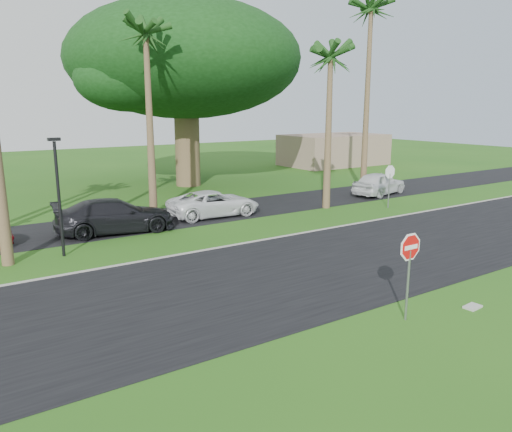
{
  "coord_description": "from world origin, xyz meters",
  "views": [
    {
      "loc": [
        -10.08,
        -11.48,
        5.82
      ],
      "look_at": [
        -0.1,
        3.63,
        1.8
      ],
      "focal_mm": 35.0,
      "sensor_mm": 36.0,
      "label": 1
    }
  ],
  "objects": [
    {
      "name": "palm_center",
      "position": [
        0.0,
        14.0,
        9.16
      ],
      "size": [
        5.0,
        5.0,
        10.5
      ],
      "color": "brown",
      "rests_on": "ground"
    },
    {
      "name": "canopy_tree",
      "position": [
        6.0,
        22.0,
        8.95
      ],
      "size": [
        16.5,
        16.5,
        13.12
      ],
      "color": "brown",
      "rests_on": "ground"
    },
    {
      "name": "car_dark",
      "position": [
        -3.09,
        11.03,
        0.79
      ],
      "size": [
        5.68,
        2.88,
        1.58
      ],
      "primitive_type": "imported",
      "rotation": [
        0.0,
        0.0,
        1.44
      ],
      "color": "black",
      "rests_on": "ground"
    },
    {
      "name": "building_far",
      "position": [
        24.0,
        26.0,
        1.5
      ],
      "size": [
        10.0,
        6.0,
        3.0
      ],
      "primitive_type": "cube",
      "color": "gray",
      "rests_on": "ground"
    },
    {
      "name": "stop_sign_far",
      "position": [
        12.0,
        8.0,
        1.77
      ],
      "size": [
        1.05,
        0.07,
        2.62
      ],
      "rotation": [
        0.0,
        0.0,
        3.14
      ],
      "color": "gray",
      "rests_on": "ground"
    },
    {
      "name": "curb",
      "position": [
        0.0,
        6.05,
        0.03
      ],
      "size": [
        120.0,
        0.12,
        0.06
      ],
      "primitive_type": "cube",
      "color": "gray",
      "rests_on": "ground"
    },
    {
      "name": "car_pickup",
      "position": [
        14.75,
        11.3,
        0.77
      ],
      "size": [
        4.8,
        2.8,
        1.54
      ],
      "primitive_type": "imported",
      "rotation": [
        0.0,
        0.0,
        1.8
      ],
      "color": "silver",
      "rests_on": "ground"
    },
    {
      "name": "palm_right_near",
      "position": [
        9.0,
        10.0,
        8.19
      ],
      "size": [
        5.0,
        5.0,
        9.5
      ],
      "color": "brown",
      "rests_on": "ground"
    },
    {
      "name": "ground",
      "position": [
        0.0,
        0.0,
        0.0
      ],
      "size": [
        120.0,
        120.0,
        0.0
      ],
      "primitive_type": "plane",
      "color": "#225415",
      "rests_on": "ground"
    },
    {
      "name": "streetlight_right",
      "position": [
        -6.0,
        8.5,
        2.65
      ],
      "size": [
        0.45,
        0.25,
        4.64
      ],
      "color": "black",
      "rests_on": "ground"
    },
    {
      "name": "stop_sign_near",
      "position": [
        0.5,
        -3.0,
        1.77
      ],
      "size": [
        1.05,
        0.07,
        2.62
      ],
      "color": "gray",
      "rests_on": "ground"
    },
    {
      "name": "car_minivan",
      "position": [
        2.47,
        11.59,
        0.69
      ],
      "size": [
        5.05,
        2.54,
        1.37
      ],
      "primitive_type": "imported",
      "rotation": [
        0.0,
        0.0,
        1.52
      ],
      "color": "white",
      "rests_on": "ground"
    },
    {
      "name": "road",
      "position": [
        0.0,
        2.0,
        0.01
      ],
      "size": [
        120.0,
        8.0,
        0.02
      ],
      "primitive_type": "cube",
      "color": "black",
      "rests_on": "ground"
    },
    {
      "name": "utility_slab",
      "position": [
        2.82,
        -3.53,
        0.03
      ],
      "size": [
        0.58,
        0.4,
        0.06
      ],
      "primitive_type": "cube",
      "rotation": [
        0.0,
        0.0,
        0.1
      ],
      "color": "#A1A099",
      "rests_on": "ground"
    },
    {
      "name": "palm_right_far",
      "position": [
        15.0,
        13.0,
        11.58
      ],
      "size": [
        5.0,
        5.0,
        13.0
      ],
      "color": "brown",
      "rests_on": "ground"
    },
    {
      "name": "parking_strip",
      "position": [
        0.0,
        12.5,
        0.01
      ],
      "size": [
        120.0,
        5.0,
        0.02
      ],
      "primitive_type": "cube",
      "color": "black",
      "rests_on": "ground"
    }
  ]
}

